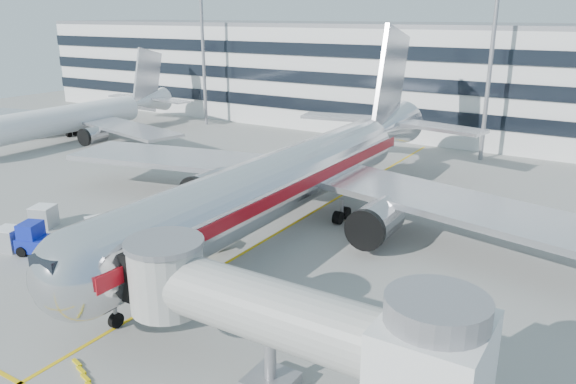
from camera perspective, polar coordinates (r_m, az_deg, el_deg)
The scene contains 15 objects.
ground at distance 39.12m, azimuth -8.20°, elevation -8.25°, with size 180.00×180.00×0.00m, color gray.
lead_in_line at distance 46.51m, azimuth -0.30°, elevation -3.73°, with size 0.25×70.00×0.01m, color gold.
stop_bar at distance 31.31m, azimuth -25.56°, elevation -17.14°, with size 6.00×0.25×0.01m, color gold.
main_jet at distance 46.55m, azimuth 0.82°, elevation 1.78°, with size 50.95×48.70×16.06m.
jet_bridge at distance 25.27m, azimuth 1.40°, elevation -13.62°, with size 17.80×4.50×7.00m.
terminal at distance 88.16m, azimuth 16.83°, elevation 10.98°, with size 150.00×24.25×15.60m.
light_mast_west at distance 89.93m, azimuth -8.72°, elevation 16.16°, with size 2.40×1.20×25.45m.
light_mast_centre at distance 70.31m, azimuth 20.18°, elevation 14.94°, with size 2.40×1.20×25.45m.
second_jet at distance 83.69m, azimuth -21.21°, elevation 7.01°, with size 38.21×36.52×12.04m.
belt_loader at distance 43.32m, azimuth -9.82°, elevation -4.79°, with size 4.69×2.87×2.19m.
baggage_tug at distance 45.52m, azimuth -24.11°, elevation -4.48°, with size 3.57×2.88×2.35m.
cargo_container_left at distance 46.40m, azimuth -18.66°, elevation -3.56°, with size 2.28×2.28×1.83m.
cargo_container_right at distance 50.77m, azimuth -23.57°, elevation -2.30°, with size 2.23×2.23×1.83m.
cargo_container_front at distance 47.06m, azimuth -26.49°, elevation -4.28°, with size 2.08×2.08×1.76m.
ramp_worker at distance 45.12m, azimuth -15.65°, elevation -4.00°, with size 0.60×0.40×1.65m, color #A8E117.
Camera 1 is at (23.05, -26.65, 17.01)m, focal length 35.00 mm.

